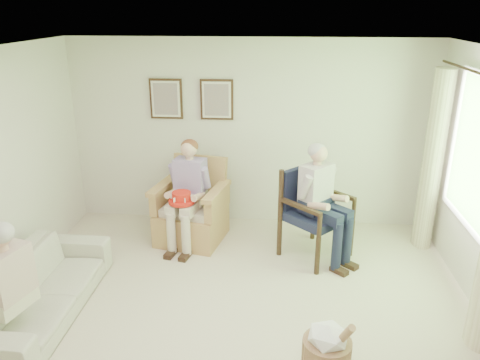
{
  "coord_description": "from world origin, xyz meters",
  "views": [
    {
      "loc": [
        0.42,
        -3.55,
        2.99
      ],
      "look_at": [
        -0.03,
        1.59,
        1.05
      ],
      "focal_mm": 35.0,
      "sensor_mm": 36.0,
      "label": 1
    }
  ],
  "objects": [
    {
      "name": "back_wall",
      "position": [
        0.0,
        2.75,
        1.3
      ],
      "size": [
        5.0,
        0.04,
        2.6
      ],
      "primitive_type": "cube",
      "color": "silver",
      "rests_on": "ground"
    },
    {
      "name": "wood_armchair",
      "position": [
        0.9,
        1.86,
        0.61
      ],
      "size": [
        0.72,
        0.68,
        1.11
      ],
      "rotation": [
        0.0,
        0.0,
        0.82
      ],
      "color": "black",
      "rests_on": "ground"
    },
    {
      "name": "person_dark",
      "position": [
        0.9,
        1.67,
        0.86
      ],
      "size": [
        0.4,
        0.63,
        1.44
      ],
      "rotation": [
        0.0,
        0.0,
        0.82
      ],
      "color": "#191E38",
      "rests_on": "ground"
    },
    {
      "name": "wicker_armchair",
      "position": [
        -0.73,
        2.08,
        0.34
      ],
      "size": [
        0.85,
        0.84,
        1.09
      ],
      "rotation": [
        0.0,
        0.0,
        -0.21
      ],
      "color": "tan",
      "rests_on": "ground"
    },
    {
      "name": "floor",
      "position": [
        0.0,
        0.0,
        0.0
      ],
      "size": [
        5.5,
        5.5,
        0.0
      ],
      "primitive_type": "plane",
      "color": "beige",
      "rests_on": "ground"
    },
    {
      "name": "red_hat",
      "position": [
        -0.78,
        1.74,
        0.72
      ],
      "size": [
        0.33,
        0.33,
        0.14
      ],
      "color": "red",
      "rests_on": "person_wicker"
    },
    {
      "name": "hatbox",
      "position": [
        0.88,
        -0.28,
        0.24
      ],
      "size": [
        0.49,
        0.49,
        0.62
      ],
      "color": "tan",
      "rests_on": "ground"
    },
    {
      "name": "person_sofa",
      "position": [
        -1.95,
        -0.25,
        0.71
      ],
      "size": [
        0.42,
        0.63,
        1.25
      ],
      "rotation": [
        0.0,
        0.0,
        -1.82
      ],
      "color": "beige",
      "rests_on": "ground"
    },
    {
      "name": "framed_print_right",
      "position": [
        -0.45,
        2.71,
        1.78
      ],
      "size": [
        0.45,
        0.05,
        0.55
      ],
      "color": "#382114",
      "rests_on": "back_wall"
    },
    {
      "name": "person_wicker",
      "position": [
        -0.73,
        1.94,
        0.81
      ],
      "size": [
        0.4,
        0.63,
        1.37
      ],
      "rotation": [
        0.0,
        0.0,
        -0.21
      ],
      "color": "beige",
      "rests_on": "ground"
    },
    {
      "name": "framed_print_left",
      "position": [
        -1.15,
        2.71,
        1.78
      ],
      "size": [
        0.45,
        0.05,
        0.55
      ],
      "color": "#382114",
      "rests_on": "back_wall"
    },
    {
      "name": "curtain_right",
      "position": [
        2.33,
        2.18,
        1.15
      ],
      "size": [
        0.34,
        0.34,
        2.3
      ],
      "primitive_type": "cylinder",
      "color": "beige",
      "rests_on": "ground"
    },
    {
      "name": "sofa",
      "position": [
        -1.95,
        0.27,
        0.29
      ],
      "size": [
        2.0,
        0.78,
        0.58
      ],
      "primitive_type": "imported",
      "rotation": [
        0.0,
        0.0,
        1.57
      ],
      "color": "beige",
      "rests_on": "ground"
    },
    {
      "name": "ceiling",
      "position": [
        0.0,
        0.0,
        2.6
      ],
      "size": [
        5.0,
        5.5,
        0.02
      ],
      "primitive_type": "cube",
      "color": "white",
      "rests_on": "back_wall"
    }
  ]
}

